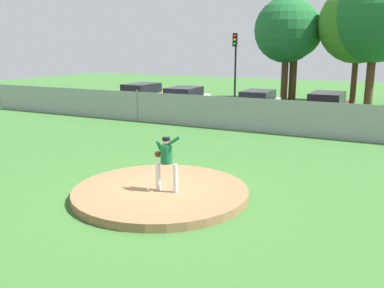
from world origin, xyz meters
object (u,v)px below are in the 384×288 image
at_px(pitcher_youth, 166,158).
at_px(traffic_light_near, 235,57).
at_px(parked_car_burgundy, 326,108).
at_px(traffic_cone_orange, 208,116).
at_px(parked_car_white, 184,100).
at_px(parked_car_champagne, 142,97).
at_px(baseball, 148,190).
at_px(parked_car_silver, 258,104).

distance_m(pitcher_youth, traffic_light_near, 19.15).
xyz_separation_m(parked_car_burgundy, traffic_cone_orange, (-6.17, -2.14, -0.55)).
distance_m(parked_car_white, traffic_cone_orange, 3.43).
bearing_deg(parked_car_champagne, traffic_cone_orange, -21.09).
bearing_deg(parked_car_burgundy, parked_car_white, -179.77).
xyz_separation_m(parked_car_burgundy, parked_car_champagne, (-12.19, 0.18, 0.01)).
distance_m(baseball, parked_car_silver, 15.17).
bearing_deg(parked_car_white, parked_car_champagne, 176.26).
bearing_deg(parked_car_white, pitcher_youth, -64.06).
height_order(parked_car_champagne, parked_car_silver, parked_car_champagne).
bearing_deg(pitcher_youth, parked_car_burgundy, 82.44).
bearing_deg(parked_car_silver, parked_car_burgundy, -7.60).
bearing_deg(pitcher_youth, baseball, -153.52).
xyz_separation_m(parked_car_silver, traffic_cone_orange, (-2.06, -2.68, -0.49)).
bearing_deg(baseball, parked_car_champagne, 123.77).
bearing_deg(pitcher_youth, parked_car_champagne, 125.42).
relative_size(parked_car_champagne, traffic_cone_orange, 8.60).
xyz_separation_m(parked_car_white, parked_car_silver, (4.72, 0.58, -0.03)).
relative_size(baseball, parked_car_silver, 0.02).
relative_size(pitcher_youth, parked_car_silver, 0.36).
relative_size(parked_car_burgundy, parked_car_champagne, 1.00).
distance_m(parked_car_champagne, traffic_cone_orange, 6.47).
relative_size(baseball, traffic_light_near, 0.01).
bearing_deg(parked_car_burgundy, pitcher_youth, -97.56).
distance_m(parked_car_burgundy, parked_car_silver, 4.14).
distance_m(pitcher_youth, traffic_cone_orange, 12.91).
bearing_deg(parked_car_burgundy, parked_car_champagne, 179.14).
xyz_separation_m(parked_car_champagne, traffic_light_near, (5.24, 3.86, 2.62)).
xyz_separation_m(pitcher_youth, parked_car_white, (-6.93, 14.25, -0.38)).
bearing_deg(traffic_light_near, parked_car_silver, -50.93).
relative_size(pitcher_youth, parked_car_champagne, 0.34).
relative_size(baseball, parked_car_white, 0.02).
relative_size(baseball, traffic_cone_orange, 0.13).
distance_m(parked_car_champagne, parked_car_silver, 8.09).
height_order(parked_car_silver, traffic_cone_orange, parked_car_silver).
xyz_separation_m(baseball, traffic_light_near, (-4.59, 18.56, 3.17)).
bearing_deg(baseball, parked_car_white, 114.08).
bearing_deg(parked_car_burgundy, traffic_cone_orange, -160.89).
height_order(pitcher_youth, traffic_cone_orange, pitcher_youth).
relative_size(baseball, parked_car_champagne, 0.02).
relative_size(parked_car_champagne, traffic_light_near, 0.94).
height_order(parked_car_burgundy, traffic_cone_orange, parked_car_burgundy).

